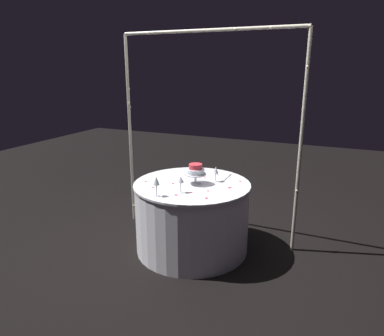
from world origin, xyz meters
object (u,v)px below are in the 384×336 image
object	(u,v)px
wine_glass_2	(216,171)
cake_knife	(227,177)
main_table	(192,216)
tiered_cake	(196,171)
wine_glass_0	(181,180)
decorative_arch	(207,108)
wine_glass_1	(156,182)

from	to	relation	value
wine_glass_2	cake_knife	xyz separation A→B (m)	(0.06, 0.18, -0.11)
main_table	tiered_cake	world-z (taller)	tiered_cake
wine_glass_0	wine_glass_2	xyz separation A→B (m)	(0.19, 0.45, -0.01)
decorative_arch	wine_glass_2	bearing A→B (deg)	-51.31
wine_glass_0	cake_knife	world-z (taller)	wine_glass_0
wine_glass_1	wine_glass_2	xyz separation A→B (m)	(0.35, 0.63, -0.02)
tiered_cake	wine_glass_1	world-z (taller)	tiered_cake
wine_glass_0	wine_glass_2	world-z (taller)	same
main_table	wine_glass_2	xyz separation A→B (m)	(0.20, 0.15, 0.49)
tiered_cake	wine_glass_2	distance (m)	0.22
decorative_arch	tiered_cake	distance (m)	0.71
decorative_arch	cake_knife	distance (m)	0.78
wine_glass_1	cake_knife	distance (m)	0.91
decorative_arch	cake_knife	size ratio (longest dim) A/B	7.69
wine_glass_2	wine_glass_1	bearing A→B (deg)	-119.16
cake_knife	wine_glass_0	bearing A→B (deg)	-112.18
cake_knife	wine_glass_1	bearing A→B (deg)	-117.33
main_table	wine_glass_2	world-z (taller)	wine_glass_2
main_table	cake_knife	distance (m)	0.56
wine_glass_0	wine_glass_2	bearing A→B (deg)	67.09
wine_glass_2	cake_knife	size ratio (longest dim) A/B	0.55
tiered_cake	cake_knife	xyz separation A→B (m)	(0.23, 0.32, -0.13)
decorative_arch	wine_glass_1	xyz separation A→B (m)	(-0.15, -0.88, -0.59)
cake_knife	tiered_cake	bearing A→B (deg)	-125.37
main_table	wine_glass_1	xyz separation A→B (m)	(-0.15, -0.48, 0.51)
wine_glass_2	wine_glass_0	bearing A→B (deg)	-112.91
decorative_arch	main_table	world-z (taller)	decorative_arch
wine_glass_0	wine_glass_2	size ratio (longest dim) A/B	1.00
cake_knife	decorative_arch	bearing A→B (deg)	164.03
decorative_arch	cake_knife	xyz separation A→B (m)	(0.27, -0.08, -0.73)
main_table	tiered_cake	bearing A→B (deg)	3.39
decorative_arch	main_table	size ratio (longest dim) A/B	1.88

